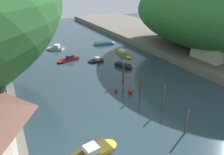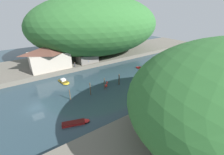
{
  "view_description": "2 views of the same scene",
  "coord_description": "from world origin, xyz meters",
  "views": [
    {
      "loc": [
        -15.27,
        -6.22,
        15.51
      ],
      "look_at": [
        -1.32,
        21.14,
        1.97
      ],
      "focal_mm": 35.0,
      "sensor_mm": 36.0,
      "label": 1
    },
    {
      "loc": [
        33.17,
        -1.19,
        20.99
      ],
      "look_at": [
        0.05,
        21.03,
        2.21
      ],
      "focal_mm": 24.0,
      "sensor_mm": 36.0,
      "label": 2
    }
  ],
  "objects": [
    {
      "name": "water_surface",
      "position": [
        0.0,
        30.0,
        0.0
      ],
      "size": [
        130.0,
        130.0,
        0.0
      ],
      "primitive_type": "plane",
      "color": "#283D47",
      "rests_on": "ground"
    },
    {
      "name": "left_bank",
      "position": [
        -26.06,
        30.0,
        0.74
      ],
      "size": [
        22.0,
        120.0,
        1.48
      ],
      "color": "#666056",
      "rests_on": "ground"
    },
    {
      "name": "right_bank",
      "position": [
        26.06,
        30.0,
        0.74
      ],
      "size": [
        22.0,
        120.0,
        1.48
      ],
      "color": "#666056",
      "rests_on": "ground"
    },
    {
      "name": "hillside_left",
      "position": [
        -27.16,
        31.64,
        13.84
      ],
      "size": [
        41.29,
        57.8,
        24.71
      ],
      "color": "#2D662D",
      "rests_on": "left_bank"
    },
    {
      "name": "waterfront_building",
      "position": [
        -19.88,
        8.45,
        5.6
      ],
      "size": [
        8.63,
        13.69,
        7.98
      ],
      "color": "#B2A899",
      "rests_on": "left_bank"
    },
    {
      "name": "boathouse_shed",
      "position": [
        -18.77,
        21.95,
        3.88
      ],
      "size": [
        6.06,
        7.79,
        4.63
      ],
      "color": "slate",
      "rests_on": "left_bank"
    },
    {
      "name": "right_bank_cottage",
      "position": [
        20.71,
        21.45,
        3.81
      ],
      "size": [
        4.96,
        7.0,
        4.49
      ],
      "color": "#B2A899",
      "rests_on": "right_bank"
    },
    {
      "name": "boat_far_upstream",
      "position": [
        9.21,
        45.61,
        0.33
      ],
      "size": [
        5.65,
        2.79,
        0.66
      ],
      "rotation": [
        0.0,
        0.0,
        4.57
      ],
      "color": "teal",
      "rests_on": "water_surface"
    },
    {
      "name": "boat_near_quay",
      "position": [
        -4.07,
        46.85,
        0.4
      ],
      "size": [
        4.57,
        4.01,
        1.3
      ],
      "rotation": [
        0.0,
        0.0,
        0.97
      ],
      "color": "silver",
      "rests_on": "water_surface"
    },
    {
      "name": "boat_mid_channel",
      "position": [
        5.05,
        28.28,
        0.36
      ],
      "size": [
        2.68,
        4.0,
        0.73
      ],
      "rotation": [
        0.0,
        0.0,
        3.53
      ],
      "color": "black",
      "rests_on": "water_surface"
    },
    {
      "name": "boat_far_right_bank",
      "position": [
        -3.74,
        37.08,
        0.36
      ],
      "size": [
        5.24,
        2.6,
        1.19
      ],
      "rotation": [
        0.0,
        0.0,
        1.84
      ],
      "color": "red",
      "rests_on": "water_surface"
    },
    {
      "name": "boat_moored_right",
      "position": [
        -9.04,
        9.43,
        0.31
      ],
      "size": [
        4.86,
        2.56,
        1.04
      ],
      "rotation": [
        0.0,
        0.0,
        4.88
      ],
      "color": "gold",
      "rests_on": "water_surface"
    },
    {
      "name": "boat_open_rowboat",
      "position": [
        10.19,
        5.83,
        0.26
      ],
      "size": [
        2.87,
        5.56,
        0.53
      ],
      "rotation": [
        0.0,
        0.0,
        5.97
      ],
      "color": "red",
      "rests_on": "water_surface"
    },
    {
      "name": "boat_small_dinghy",
      "position": [
        1.37,
        34.01,
        0.29
      ],
      "size": [
        3.55,
        2.33,
        0.97
      ],
      "rotation": [
        0.0,
        0.0,
        1.38
      ],
      "color": "black",
      "rests_on": "water_surface"
    },
    {
      "name": "boat_white_cruiser",
      "position": [
        8.9,
        35.31,
        0.32
      ],
      "size": [
        1.59,
        6.43,
        1.07
      ],
      "rotation": [
        0.0,
        0.0,
        3.1
      ],
      "color": "gold",
      "rests_on": "water_surface"
    },
    {
      "name": "mooring_post_nearest",
      "position": [
        1.09,
        7.77,
        1.45
      ],
      "size": [
        0.22,
        0.22,
        2.88
      ],
      "color": "brown",
      "rests_on": "water_surface"
    },
    {
      "name": "mooring_post_second",
      "position": [
        2.03,
        12.9,
        1.82
      ],
      "size": [
        0.22,
        0.22,
        3.62
      ],
      "color": "brown",
      "rests_on": "water_surface"
    },
    {
      "name": "mooring_post_middle",
      "position": [
        1.5,
        17.5,
        1.8
      ],
      "size": [
        0.24,
        0.24,
        3.58
      ],
      "color": "#4C3D2D",
      "rests_on": "water_surface"
    },
    {
      "name": "mooring_post_fourth",
      "position": [
        1.51,
        22.54,
        1.74
      ],
      "size": [
        0.31,
        0.31,
        3.46
      ],
      "color": "#4C3D2D",
      "rests_on": "water_surface"
    },
    {
      "name": "channel_buoy_near",
      "position": [
        0.55,
        18.67,
        0.45
      ],
      "size": [
        0.78,
        0.78,
        1.16
      ],
      "color": "red",
      "rests_on": "water_surface"
    },
    {
      "name": "channel_buoy_far",
      "position": [
        -1.19,
        20.05,
        0.31
      ],
      "size": [
        0.53,
        0.53,
        0.79
      ],
      "color": "red",
      "rests_on": "water_surface"
    },
    {
      "name": "person_on_quay",
      "position": [
        -16.11,
        21.27,
        2.46
      ],
      "size": [
        0.33,
        0.43,
        1.69
      ],
      "rotation": [
        0.0,
        0.0,
        1.91
      ],
      "color": "#282D3D",
      "rests_on": "left_bank"
    },
    {
      "name": "person_by_boathouse",
      "position": [
        -16.23,
        15.81,
        2.46
      ],
      "size": [
        0.29,
        0.42,
        1.69
      ],
      "rotation": [
        0.0,
        0.0,
        1.37
      ],
      "color": "#282D3D",
      "rests_on": "left_bank"
    }
  ]
}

